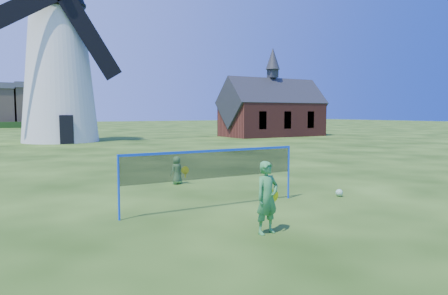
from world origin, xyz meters
TOP-DOWN VIEW (x-y plane):
  - ground at (0.00, 0.00)m, footprint 220.00×220.00m
  - windmill at (-0.40, 27.93)m, footprint 14.07×6.34m
  - chapel at (20.65, 25.90)m, footprint 11.09×5.38m
  - badminton_net at (-0.66, -0.44)m, footprint 5.05×0.05m
  - player_girl at (-0.77, -3.00)m, footprint 0.71×0.42m
  - player_boy at (-0.04, 3.42)m, footprint 0.63×0.45m
  - play_ball at (3.35, -0.98)m, footprint 0.22×0.22m

SIDE VIEW (x-z plane):
  - ground at x=0.00m, z-range 0.00..0.00m
  - play_ball at x=3.35m, z-range 0.00..0.22m
  - player_boy at x=-0.04m, z-range 0.00..0.98m
  - player_girl at x=-0.77m, z-range 0.00..1.51m
  - badminton_net at x=-0.66m, z-range 0.36..1.91m
  - chapel at x=20.65m, z-range -2.05..7.33m
  - windmill at x=-0.40m, z-range -2.97..16.31m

